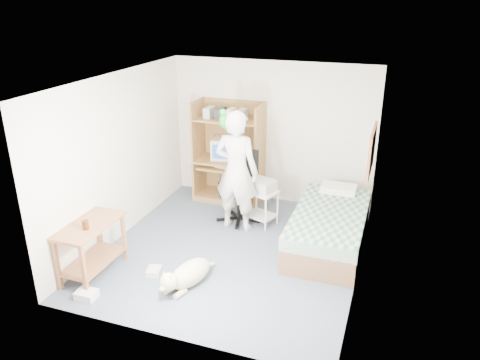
{
  "coord_description": "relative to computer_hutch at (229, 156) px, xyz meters",
  "views": [
    {
      "loc": [
        2.09,
        -5.65,
        3.55
      ],
      "look_at": [
        0.04,
        0.2,
        1.05
      ],
      "focal_mm": 35.0,
      "sensor_mm": 36.0,
      "label": 1
    }
  ],
  "objects": [
    {
      "name": "wall_back",
      "position": [
        0.7,
        0.26,
        0.43
      ],
      "size": [
        3.6,
        0.02,
        2.5
      ],
      "primitive_type": "cube",
      "color": "white",
      "rests_on": "floor"
    },
    {
      "name": "floor",
      "position": [
        0.7,
        -1.74,
        -0.82
      ],
      "size": [
        4.0,
        4.0,
        0.0
      ],
      "primitive_type": "plane",
      "color": "#4A5665",
      "rests_on": "ground"
    },
    {
      "name": "corkboard",
      "position": [
        2.47,
        -0.84,
        0.63
      ],
      "size": [
        0.04,
        0.94,
        0.66
      ],
      "color": "olive",
      "rests_on": "wall_right"
    },
    {
      "name": "floor_box_a",
      "position": [
        -0.62,
        -3.44,
        -0.77
      ],
      "size": [
        0.26,
        0.21,
        0.1
      ],
      "primitive_type": "cube",
      "rotation": [
        0.0,
        0.0,
        0.03
      ],
      "color": "white",
      "rests_on": "floor"
    },
    {
      "name": "side_desk",
      "position": [
        -0.85,
        -2.94,
        -0.33
      ],
      "size": [
        0.5,
        1.0,
        0.75
      ],
      "color": "brown",
      "rests_on": "floor"
    },
    {
      "name": "computer_hutch",
      "position": [
        0.0,
        0.0,
        0.0
      ],
      "size": [
        1.2,
        0.63,
        1.8
      ],
      "color": "olive",
      "rests_on": "floor"
    },
    {
      "name": "wall_right",
      "position": [
        2.5,
        -1.74,
        0.43
      ],
      "size": [
        0.02,
        4.0,
        2.5
      ],
      "primitive_type": "cube",
      "color": "white",
      "rests_on": "floor"
    },
    {
      "name": "crt_monitor",
      "position": [
        -0.11,
        0.01,
        0.14
      ],
      "size": [
        0.45,
        0.47,
        0.37
      ],
      "rotation": [
        0.0,
        0.0,
        0.15
      ],
      "color": "beige",
      "rests_on": "computer_hutch"
    },
    {
      "name": "printer",
      "position": [
        0.83,
        -0.77,
        -0.14
      ],
      "size": [
        0.5,
        0.44,
        0.18
      ],
      "primitive_type": "cube",
      "rotation": [
        0.0,
        0.0,
        -0.34
      ],
      "color": "#B5B5B0",
      "rests_on": "printer_cart"
    },
    {
      "name": "parrot",
      "position": [
        0.3,
        -1.02,
        0.95
      ],
      "size": [
        0.14,
        0.25,
        0.39
      ],
      "rotation": [
        0.0,
        0.0,
        -0.07
      ],
      "color": "#148C1C",
      "rests_on": "person"
    },
    {
      "name": "pencil_cup",
      "position": [
        0.36,
        -0.09,
        -0.0
      ],
      "size": [
        0.08,
        0.08,
        0.12
      ],
      "primitive_type": "cylinder",
      "color": "gold",
      "rests_on": "computer_hutch"
    },
    {
      "name": "office_chair",
      "position": [
        0.46,
        -0.72,
        -0.41
      ],
      "size": [
        0.66,
        0.66,
        1.16
      ],
      "rotation": [
        0.0,
        0.0,
        -0.07
      ],
      "color": "black",
      "rests_on": "floor"
    },
    {
      "name": "dog",
      "position": [
        0.45,
        -2.78,
        -0.66
      ],
      "size": [
        0.52,
        0.99,
        0.38
      ],
      "rotation": [
        0.0,
        0.0,
        -0.31
      ],
      "color": "beige",
      "rests_on": "floor"
    },
    {
      "name": "keyboard",
      "position": [
        0.03,
        -0.16,
        -0.15
      ],
      "size": [
        0.46,
        0.2,
        0.03
      ],
      "primitive_type": "cube",
      "rotation": [
        0.0,
        0.0,
        -0.09
      ],
      "color": "beige",
      "rests_on": "computer_hutch"
    },
    {
      "name": "wall_left",
      "position": [
        -1.1,
        -1.74,
        0.43
      ],
      "size": [
        0.02,
        4.0,
        2.5
      ],
      "primitive_type": "cube",
      "color": "white",
      "rests_on": "floor"
    },
    {
      "name": "floor_box_b",
      "position": [
        -0.1,
        -2.68,
        -0.78
      ],
      "size": [
        0.23,
        0.26,
        0.08
      ],
      "primitive_type": "cube",
      "rotation": [
        0.0,
        0.0,
        0.26
      ],
      "color": "beige",
      "rests_on": "floor"
    },
    {
      "name": "drink_glass",
      "position": [
        -0.8,
        -3.06,
        -0.01
      ],
      "size": [
        0.08,
        0.08,
        0.12
      ],
      "primitive_type": "cylinder",
      "color": "#401B0A",
      "rests_on": "side_desk"
    },
    {
      "name": "printer_cart",
      "position": [
        0.83,
        -0.77,
        -0.43
      ],
      "size": [
        0.59,
        0.53,
        0.59
      ],
      "rotation": [
        0.0,
        0.0,
        -0.34
      ],
      "color": "white",
      "rests_on": "floor"
    },
    {
      "name": "ceiling",
      "position": [
        0.7,
        -1.74,
        1.68
      ],
      "size": [
        3.6,
        4.0,
        0.02
      ],
      "primitive_type": "cube",
      "color": "white",
      "rests_on": "wall_back"
    },
    {
      "name": "person",
      "position": [
        0.5,
        -1.03,
        0.15
      ],
      "size": [
        0.74,
        0.51,
        1.94
      ],
      "primitive_type": "imported",
      "rotation": [
        0.0,
        0.0,
        3.07
      ],
      "color": "silver",
      "rests_on": "floor"
    },
    {
      "name": "bed",
      "position": [
        2.0,
        -1.12,
        -0.53
      ],
      "size": [
        1.02,
        2.02,
        0.66
      ],
      "color": "brown",
      "rests_on": "floor"
    }
  ]
}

